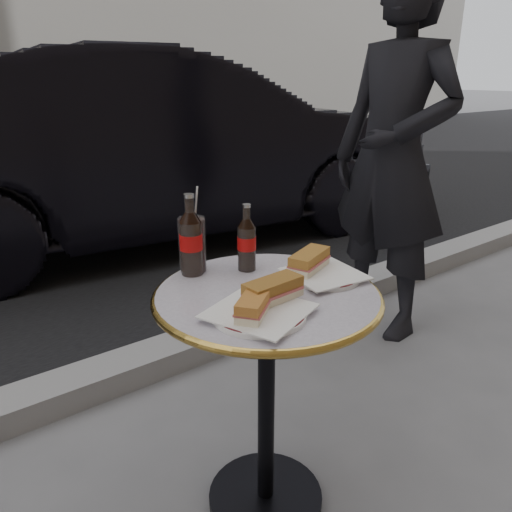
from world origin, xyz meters
TOP-DOWN VIEW (x-y plane):
  - ground at (0.00, 0.00)m, footprint 80.00×80.00m
  - curb at (0.00, 0.90)m, footprint 40.00×0.20m
  - bistro_table at (0.00, 0.00)m, footprint 0.62×0.62m
  - plate_left at (-0.11, -0.10)m, footprint 0.27×0.27m
  - plate_right at (0.19, -0.02)m, footprint 0.26×0.26m
  - sandwich_left_a at (-0.13, -0.11)m, footprint 0.15×0.13m
  - sandwich_left_b at (-0.04, -0.08)m, footprint 0.16×0.08m
  - sandwich_right at (0.18, 0.03)m, footprint 0.17×0.12m
  - cola_bottle_left at (-0.10, 0.23)m, footprint 0.07×0.07m
  - cola_bottle_right at (0.05, 0.16)m, footprint 0.07×0.07m
  - cola_glass at (-0.08, 0.25)m, footprint 0.10×0.10m
  - parked_car at (1.05, 2.69)m, footprint 2.12×4.60m
  - pedestrian at (1.24, 0.58)m, footprint 0.47×0.68m

SIDE VIEW (x-z plane):
  - ground at x=0.00m, z-range 0.00..0.00m
  - curb at x=0.00m, z-range -0.01..0.11m
  - bistro_table at x=0.00m, z-range 0.00..0.73m
  - parked_car at x=1.05m, z-range 0.00..1.46m
  - plate_right at x=0.19m, z-range 0.73..0.74m
  - plate_left at x=-0.11m, z-range 0.73..0.75m
  - sandwich_left_a at x=-0.13m, z-range 0.75..0.79m
  - sandwich_right at x=0.18m, z-range 0.74..0.80m
  - sandwich_left_b at x=-0.04m, z-range 0.75..0.80m
  - cola_glass at x=-0.08m, z-range 0.73..0.90m
  - cola_bottle_right at x=0.05m, z-range 0.73..0.93m
  - cola_bottle_left at x=-0.10m, z-range 0.73..0.97m
  - pedestrian at x=1.24m, z-range 0.00..1.79m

